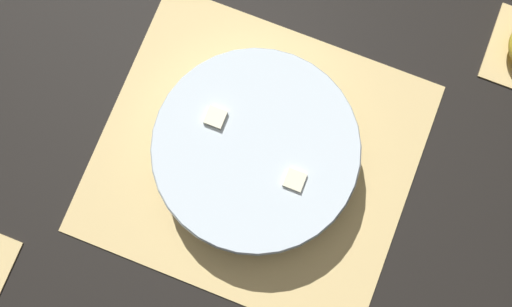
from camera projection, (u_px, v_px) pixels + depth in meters
name	position (u px, v px, depth m)	size (l,w,h in m)	color
ground_plane	(256.00, 158.00, 0.88)	(6.00, 6.00, 0.00)	black
bamboo_mat_center	(256.00, 157.00, 0.87)	(0.45, 0.41, 0.01)	#D6B775
fruit_salad_bowl	(256.00, 152.00, 0.83)	(0.29, 0.29, 0.08)	silver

